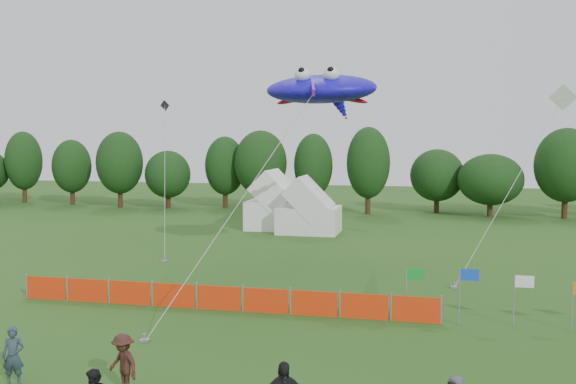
% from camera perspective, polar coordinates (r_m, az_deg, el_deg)
% --- Properties ---
extents(treeline, '(104.57, 8.78, 8.36)m').
position_cam_1_polar(treeline, '(60.89, 9.67, 2.01)').
color(treeline, '#382314').
rests_on(treeline, ground).
extents(tent_left, '(4.17, 4.17, 3.68)m').
position_cam_1_polar(tent_left, '(50.20, -1.12, -1.16)').
color(tent_left, white).
rests_on(tent_left, ground).
extents(tent_right, '(4.56, 3.65, 3.22)m').
position_cam_1_polar(tent_right, '(47.97, 1.88, -1.73)').
color(tent_right, white).
rests_on(tent_right, ground).
extents(barrier_fence, '(17.90, 0.06, 1.00)m').
position_cam_1_polar(barrier_fence, '(26.97, -6.20, -9.35)').
color(barrier_fence, red).
rests_on(barrier_fence, ground).
extents(flag_row, '(8.73, 0.49, 2.27)m').
position_cam_1_polar(flag_row, '(25.66, 19.90, -8.28)').
color(flag_row, gray).
rests_on(flag_row, ground).
extents(spectator_a, '(0.71, 0.56, 1.71)m').
position_cam_1_polar(spectator_a, '(20.52, -23.23, -13.26)').
color(spectator_a, '#283744').
rests_on(spectator_a, ground).
extents(spectator_c, '(1.26, 1.05, 1.70)m').
position_cam_1_polar(spectator_c, '(18.92, -14.45, -14.58)').
color(spectator_c, '#391C16').
rests_on(spectator_c, ground).
extents(stingray_kite, '(7.23, 21.00, 10.69)m').
position_cam_1_polar(stingray_kite, '(34.19, 3.14, 9.03)').
color(stingray_kite, '#1F10EF').
rests_on(stingray_kite, ground).
extents(small_kite_white, '(6.35, 5.73, 9.92)m').
position_cam_1_polar(small_kite_white, '(35.28, 21.40, 4.36)').
color(small_kite_white, silver).
rests_on(small_kite_white, ground).
extents(small_kite_dark, '(5.44, 11.80, 9.96)m').
position_cam_1_polar(small_kite_dark, '(44.06, -10.90, 2.53)').
color(small_kite_dark, black).
rests_on(small_kite_dark, ground).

